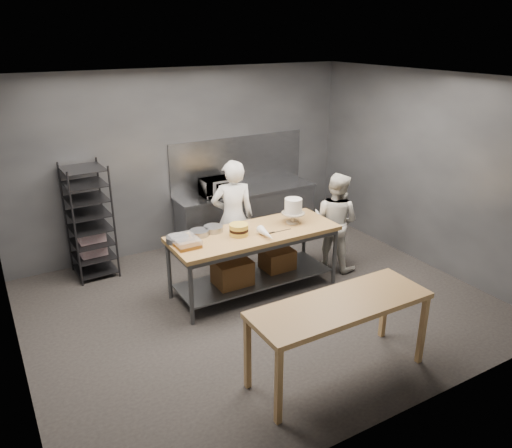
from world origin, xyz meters
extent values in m
plane|color=black|center=(0.00, 0.00, 0.00)|extent=(6.00, 6.00, 0.00)
cube|color=#4C4F54|center=(0.00, 2.50, 1.50)|extent=(6.00, 0.04, 3.00)
cube|color=olive|center=(0.14, 0.40, 0.89)|extent=(2.40, 0.90, 0.06)
cube|color=#47494C|center=(0.14, 0.40, 0.20)|extent=(2.25, 0.75, 0.03)
cylinder|color=#47494C|center=(-1.00, 0.01, 0.43)|extent=(0.06, 0.06, 0.86)
cylinder|color=#47494C|center=(-1.00, 0.79, 0.43)|extent=(0.06, 0.06, 0.86)
cylinder|color=#47494C|center=(1.28, 0.01, 0.43)|extent=(0.06, 0.06, 0.86)
cylinder|color=#47494C|center=(1.28, 0.79, 0.43)|extent=(0.06, 0.06, 0.86)
cube|color=brown|center=(-0.23, 0.38, 0.39)|extent=(0.50, 0.40, 0.35)
cube|color=brown|center=(0.58, 0.48, 0.36)|extent=(0.45, 0.38, 0.30)
cube|color=#9E7441|center=(-0.03, -1.70, 0.87)|extent=(2.00, 0.70, 0.06)
cube|color=#9E7441|center=(-0.98, -2.00, 0.42)|extent=(0.06, 0.06, 0.84)
cube|color=#9E7441|center=(-0.98, -1.40, 0.42)|extent=(0.06, 0.06, 0.84)
cube|color=#9E7441|center=(0.92, -2.00, 0.42)|extent=(0.06, 0.06, 0.84)
cube|color=#9E7441|center=(0.92, -1.40, 0.42)|extent=(0.06, 0.06, 0.84)
cube|color=slate|center=(1.00, 2.18, 0.88)|extent=(2.60, 0.60, 0.04)
cube|color=slate|center=(1.00, 2.18, 0.43)|extent=(2.56, 0.56, 0.86)
cube|color=slate|center=(1.00, 2.48, 1.35)|extent=(2.60, 0.02, 0.90)
cube|color=black|center=(-1.74, 2.10, 0.88)|extent=(0.62, 0.67, 1.75)
cube|color=silver|center=(-1.74, 2.10, 0.54)|extent=(0.39, 0.25, 0.45)
imported|color=white|center=(0.17, 1.11, 0.89)|extent=(0.75, 0.60, 1.78)
imported|color=silver|center=(1.62, 0.46, 0.77)|extent=(0.84, 0.93, 1.54)
imported|color=black|center=(0.42, 2.18, 1.05)|extent=(0.54, 0.37, 0.30)
cylinder|color=#AEA28B|center=(0.79, 0.42, 0.93)|extent=(0.20, 0.20, 0.02)
cylinder|color=#AEA28B|center=(0.79, 0.42, 1.00)|extent=(0.06, 0.06, 0.12)
cylinder|color=#AEA28B|center=(0.79, 0.42, 1.07)|extent=(0.34, 0.34, 0.02)
cylinder|color=silver|center=(0.79, 0.42, 1.18)|extent=(0.25, 0.25, 0.21)
cylinder|color=gold|center=(-0.11, 0.40, 0.95)|extent=(0.26, 0.26, 0.06)
cylinder|color=black|center=(-0.11, 0.40, 1.00)|extent=(0.26, 0.26, 0.04)
cylinder|color=gold|center=(-0.11, 0.40, 1.05)|extent=(0.26, 0.26, 0.06)
cylinder|color=gray|center=(-0.58, 0.66, 0.96)|extent=(0.26, 0.26, 0.07)
cylinder|color=gray|center=(-0.35, 0.70, 0.96)|extent=(0.27, 0.27, 0.07)
cylinder|color=gray|center=(-0.92, 0.60, 0.96)|extent=(0.31, 0.31, 0.07)
cone|color=silver|center=(0.16, 0.12, 0.98)|extent=(0.15, 0.39, 0.12)
cube|color=slate|center=(0.49, 0.23, 0.92)|extent=(0.28, 0.02, 0.00)
cube|color=black|center=(0.31, 0.23, 0.93)|extent=(0.09, 0.02, 0.02)
cube|color=#A16220|center=(-0.87, 0.34, 0.95)|extent=(0.30, 0.20, 0.05)
cube|color=silver|center=(-0.87, 0.34, 1.00)|extent=(0.31, 0.21, 0.06)
cube|color=#A16220|center=(-0.88, 0.55, 0.95)|extent=(0.30, 0.20, 0.05)
cube|color=silver|center=(-0.88, 0.55, 1.00)|extent=(0.31, 0.21, 0.06)
camera|label=1|loc=(-3.06, -5.18, 3.55)|focal=35.00mm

